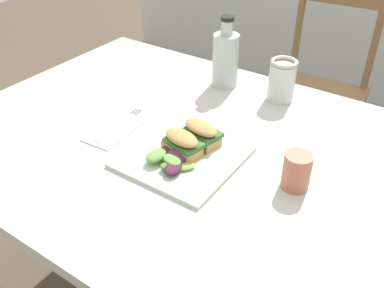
{
  "coord_description": "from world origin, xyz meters",
  "views": [
    {
      "loc": [
        0.31,
        -0.78,
        1.35
      ],
      "look_at": [
        -0.17,
        -0.07,
        0.76
      ],
      "focal_mm": 39.79,
      "sensor_mm": 36.0,
      "label": 1
    }
  ],
  "objects_px": {
    "fork_on_napkin": "(123,122)",
    "mason_jar_iced_tea": "(282,82)",
    "sandwich_half_back": "(201,133)",
    "cup_extra_side": "(297,171)",
    "sandwich_half_front": "(182,143)",
    "bottle_cold_brew": "(225,62)",
    "dining_table": "(210,184)",
    "chair_wooden_far": "(318,92)",
    "plate_lunch": "(183,157)"
  },
  "relations": [
    {
      "from": "chair_wooden_far",
      "to": "fork_on_napkin",
      "type": "height_order",
      "value": "chair_wooden_far"
    },
    {
      "from": "dining_table",
      "to": "bottle_cold_brew",
      "type": "distance_m",
      "value": 0.41
    },
    {
      "from": "dining_table",
      "to": "cup_extra_side",
      "type": "height_order",
      "value": "cup_extra_side"
    },
    {
      "from": "mason_jar_iced_tea",
      "to": "cup_extra_side",
      "type": "distance_m",
      "value": 0.4
    },
    {
      "from": "sandwich_half_back",
      "to": "dining_table",
      "type": "bearing_deg",
      "value": -1.87
    },
    {
      "from": "chair_wooden_far",
      "to": "plate_lunch",
      "type": "height_order",
      "value": "chair_wooden_far"
    },
    {
      "from": "cup_extra_side",
      "to": "sandwich_half_front",
      "type": "bearing_deg",
      "value": -170.28
    },
    {
      "from": "sandwich_half_front",
      "to": "cup_extra_side",
      "type": "height_order",
      "value": "cup_extra_side"
    },
    {
      "from": "bottle_cold_brew",
      "to": "cup_extra_side",
      "type": "height_order",
      "value": "bottle_cold_brew"
    },
    {
      "from": "plate_lunch",
      "to": "sandwich_half_back",
      "type": "distance_m",
      "value": 0.08
    },
    {
      "from": "fork_on_napkin",
      "to": "mason_jar_iced_tea",
      "type": "bearing_deg",
      "value": 51.33
    },
    {
      "from": "dining_table",
      "to": "sandwich_half_front",
      "type": "xyz_separation_m",
      "value": [
        -0.04,
        -0.06,
        0.15
      ]
    },
    {
      "from": "dining_table",
      "to": "bottle_cold_brew",
      "type": "xyz_separation_m",
      "value": [
        -0.15,
        0.33,
        0.19
      ]
    },
    {
      "from": "fork_on_napkin",
      "to": "plate_lunch",
      "type": "bearing_deg",
      "value": -9.91
    },
    {
      "from": "plate_lunch",
      "to": "bottle_cold_brew",
      "type": "bearing_deg",
      "value": 106.62
    },
    {
      "from": "fork_on_napkin",
      "to": "cup_extra_side",
      "type": "height_order",
      "value": "cup_extra_side"
    },
    {
      "from": "sandwich_half_front",
      "to": "chair_wooden_far",
      "type": "bearing_deg",
      "value": 90.2
    },
    {
      "from": "chair_wooden_far",
      "to": "mason_jar_iced_tea",
      "type": "height_order",
      "value": "chair_wooden_far"
    },
    {
      "from": "fork_on_napkin",
      "to": "sandwich_half_front",
      "type": "bearing_deg",
      "value": -7.98
    },
    {
      "from": "sandwich_half_front",
      "to": "sandwich_half_back",
      "type": "bearing_deg",
      "value": 78.31
    },
    {
      "from": "bottle_cold_brew",
      "to": "mason_jar_iced_tea",
      "type": "xyz_separation_m",
      "value": [
        0.19,
        0.01,
        -0.02
      ]
    },
    {
      "from": "chair_wooden_far",
      "to": "sandwich_half_back",
      "type": "distance_m",
      "value": 1.06
    },
    {
      "from": "dining_table",
      "to": "bottle_cold_brew",
      "type": "bearing_deg",
      "value": 115.36
    },
    {
      "from": "sandwich_half_back",
      "to": "mason_jar_iced_tea",
      "type": "distance_m",
      "value": 0.34
    },
    {
      "from": "dining_table",
      "to": "plate_lunch",
      "type": "xyz_separation_m",
      "value": [
        -0.04,
        -0.07,
        0.12
      ]
    },
    {
      "from": "dining_table",
      "to": "mason_jar_iced_tea",
      "type": "distance_m",
      "value": 0.38
    },
    {
      "from": "sandwich_half_back",
      "to": "cup_extra_side",
      "type": "bearing_deg",
      "value": -3.75
    },
    {
      "from": "fork_on_napkin",
      "to": "chair_wooden_far",
      "type": "bearing_deg",
      "value": 78.3
    },
    {
      "from": "dining_table",
      "to": "sandwich_half_back",
      "type": "xyz_separation_m",
      "value": [
        -0.03,
        0.0,
        0.15
      ]
    },
    {
      "from": "plate_lunch",
      "to": "fork_on_napkin",
      "type": "relative_size",
      "value": 1.41
    },
    {
      "from": "chair_wooden_far",
      "to": "cup_extra_side",
      "type": "xyz_separation_m",
      "value": [
        0.27,
        -1.02,
        0.33
      ]
    },
    {
      "from": "sandwich_half_front",
      "to": "fork_on_napkin",
      "type": "relative_size",
      "value": 0.57
    },
    {
      "from": "fork_on_napkin",
      "to": "mason_jar_iced_tea",
      "type": "height_order",
      "value": "mason_jar_iced_tea"
    },
    {
      "from": "fork_on_napkin",
      "to": "mason_jar_iced_tea",
      "type": "relative_size",
      "value": 1.49
    },
    {
      "from": "dining_table",
      "to": "fork_on_napkin",
      "type": "relative_size",
      "value": 7.6
    },
    {
      "from": "plate_lunch",
      "to": "sandwich_half_front",
      "type": "xyz_separation_m",
      "value": [
        -0.01,
        0.01,
        0.03
      ]
    },
    {
      "from": "sandwich_half_back",
      "to": "cup_extra_side",
      "type": "relative_size",
      "value": 1.25
    },
    {
      "from": "sandwich_half_front",
      "to": "bottle_cold_brew",
      "type": "bearing_deg",
      "value": 106.0
    },
    {
      "from": "fork_on_napkin",
      "to": "bottle_cold_brew",
      "type": "relative_size",
      "value": 0.85
    },
    {
      "from": "plate_lunch",
      "to": "sandwich_half_front",
      "type": "bearing_deg",
      "value": 129.21
    },
    {
      "from": "dining_table",
      "to": "sandwich_half_front",
      "type": "height_order",
      "value": "sandwich_half_front"
    },
    {
      "from": "mason_jar_iced_tea",
      "to": "cup_extra_side",
      "type": "relative_size",
      "value": 1.47
    },
    {
      "from": "sandwich_half_back",
      "to": "mason_jar_iced_tea",
      "type": "bearing_deg",
      "value": 79.48
    },
    {
      "from": "bottle_cold_brew",
      "to": "sandwich_half_front",
      "type": "bearing_deg",
      "value": -74.0
    },
    {
      "from": "sandwich_half_front",
      "to": "mason_jar_iced_tea",
      "type": "distance_m",
      "value": 0.4
    },
    {
      "from": "sandwich_half_back",
      "to": "cup_extra_side",
      "type": "height_order",
      "value": "cup_extra_side"
    },
    {
      "from": "mason_jar_iced_tea",
      "to": "cup_extra_side",
      "type": "height_order",
      "value": "mason_jar_iced_tea"
    },
    {
      "from": "chair_wooden_far",
      "to": "plate_lunch",
      "type": "xyz_separation_m",
      "value": [
        0.01,
        -1.08,
        0.3
      ]
    },
    {
      "from": "fork_on_napkin",
      "to": "sandwich_half_back",
      "type": "bearing_deg",
      "value": 8.02
    },
    {
      "from": "sandwich_half_front",
      "to": "sandwich_half_back",
      "type": "height_order",
      "value": "same"
    }
  ]
}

